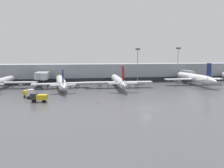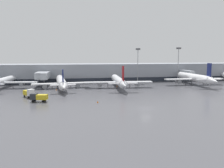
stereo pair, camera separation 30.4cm
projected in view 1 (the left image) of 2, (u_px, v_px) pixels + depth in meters
The scene contains 14 objects.
ground_plane at pixel (146, 108), 54.53m from camera, with size 320.00×320.00×0.00m, color #4C4C51.
terminal_building at pixel (108, 72), 114.32m from camera, with size 160.00×29.22×9.00m.
parked_jet_0 at pixel (1, 81), 86.61m from camera, with size 27.53×35.07×9.49m.
parked_jet_1 at pixel (194, 78), 97.98m from camera, with size 27.06×34.10×10.20m.
parked_jet_2 at pixel (119, 81), 88.97m from camera, with size 27.78×33.68×9.46m.
parked_jet_4 at pixel (61, 82), 88.01m from camera, with size 23.14×37.39×8.40m.
service_truck_0 at pixel (29, 93), 68.48m from camera, with size 4.14×4.81×2.78m.
service_truck_3 at pixel (39, 97), 61.89m from camera, with size 4.95×2.73×2.40m.
traffic_cone_0 at pixel (27, 93), 75.75m from camera, with size 0.50×0.50×0.69m.
traffic_cone_1 at pixel (56, 90), 83.01m from camera, with size 0.47×0.47×0.62m.
traffic_cone_2 at pixel (117, 86), 92.63m from camera, with size 0.48×0.48×0.64m.
traffic_cone_3 at pixel (98, 102), 60.89m from camera, with size 0.45×0.45×0.55m.
apron_light_mast_1 at pixel (138, 55), 105.16m from camera, with size 1.80×1.80×16.67m.
apron_light_mast_2 at pixel (178, 55), 107.27m from camera, with size 1.80×1.80×17.15m.
Camera 1 is at (-17.77, -50.99, 12.99)m, focal length 35.00 mm.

